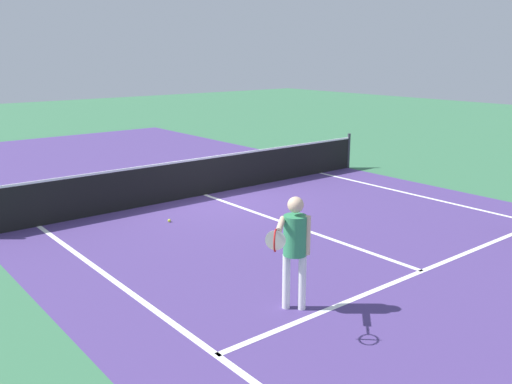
% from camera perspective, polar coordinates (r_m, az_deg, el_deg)
% --- Properties ---
extents(ground_plane, '(60.00, 60.00, 0.00)m').
position_cam_1_polar(ground_plane, '(13.90, -5.33, -0.29)').
color(ground_plane, '#38724C').
extents(court_surface_inbounds, '(10.62, 24.40, 0.00)m').
position_cam_1_polar(court_surface_inbounds, '(13.90, -5.33, -0.29)').
color(court_surface_inbounds, '#4C387A').
rests_on(court_surface_inbounds, ground_plane).
extents(line_sideline_left, '(0.10, 11.89, 0.01)m').
position_cam_1_polar(line_sideline_left, '(7.14, -6.27, -14.99)').
color(line_sideline_left, white).
rests_on(line_sideline_left, ground_plane).
extents(line_service_near, '(8.22, 0.10, 0.01)m').
position_cam_1_polar(line_service_near, '(9.51, 16.84, -7.84)').
color(line_service_near, white).
rests_on(line_service_near, ground_plane).
extents(line_center_service, '(0.10, 6.40, 0.01)m').
position_cam_1_polar(line_center_service, '(11.47, 3.60, -3.41)').
color(line_center_service, white).
rests_on(line_center_service, ground_plane).
extents(net, '(10.76, 0.09, 1.07)m').
position_cam_1_polar(net, '(13.79, -5.38, 1.69)').
color(net, '#33383D').
rests_on(net, ground_plane).
extents(player_near, '(1.04, 0.75, 1.62)m').
position_cam_1_polar(player_near, '(7.48, 4.01, -5.11)').
color(player_near, white).
rests_on(player_near, ground_plane).
extents(tennis_ball_near_net, '(0.07, 0.07, 0.07)m').
position_cam_1_polar(tennis_ball_near_net, '(11.77, -8.97, -2.95)').
color(tennis_ball_near_net, '#CCE033').
rests_on(tennis_ball_near_net, ground_plane).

